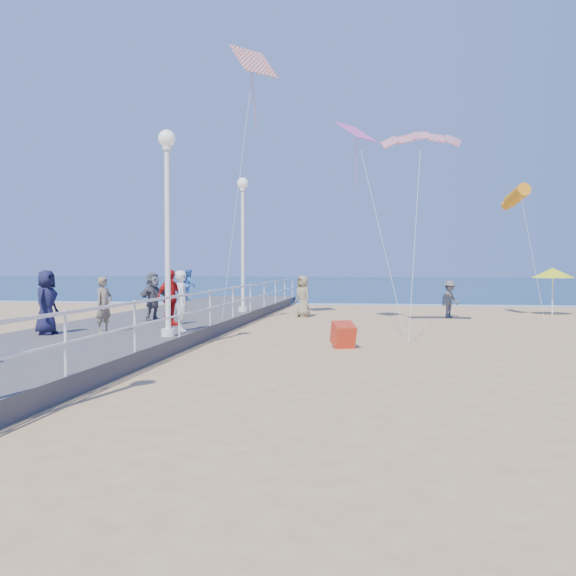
# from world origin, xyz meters

# --- Properties ---
(ground) EXTENTS (160.00, 160.00, 0.00)m
(ground) POSITION_xyz_m (0.00, 0.00, 0.00)
(ground) COLOR tan
(ground) RESTS_ON ground
(ocean) EXTENTS (160.00, 90.00, 0.05)m
(ocean) POSITION_xyz_m (0.00, 65.00, 0.01)
(ocean) COLOR #0C2E4A
(ocean) RESTS_ON ground
(surf_line) EXTENTS (160.00, 1.20, 0.04)m
(surf_line) POSITION_xyz_m (0.00, 20.50, 0.03)
(surf_line) COLOR silver
(surf_line) RESTS_ON ground
(boardwalk) EXTENTS (5.00, 44.00, 0.40)m
(boardwalk) POSITION_xyz_m (-7.50, 0.00, 0.20)
(boardwalk) COLOR #635E5A
(boardwalk) RESTS_ON ground
(railing) EXTENTS (0.05, 42.00, 0.55)m
(railing) POSITION_xyz_m (-5.05, 0.00, 1.25)
(railing) COLOR white
(railing) RESTS_ON boardwalk
(lamp_post_mid) EXTENTS (0.44, 0.44, 5.32)m
(lamp_post_mid) POSITION_xyz_m (-5.35, 0.00, 3.66)
(lamp_post_mid) COLOR white
(lamp_post_mid) RESTS_ON boardwalk
(lamp_post_far) EXTENTS (0.44, 0.44, 5.32)m
(lamp_post_far) POSITION_xyz_m (-5.35, 9.00, 3.66)
(lamp_post_far) COLOR white
(lamp_post_far) RESTS_ON boardwalk
(woman_holding_toddler) EXTENTS (0.60, 0.72, 1.70)m
(woman_holding_toddler) POSITION_xyz_m (-5.40, 1.36, 1.25)
(woman_holding_toddler) COLOR silver
(woman_holding_toddler) RESTS_ON boardwalk
(toddler_held) EXTENTS (0.47, 0.52, 0.89)m
(toddler_held) POSITION_xyz_m (-5.25, 1.51, 1.69)
(toddler_held) COLOR blue
(toddler_held) RESTS_ON boardwalk
(spectator_3) EXTENTS (0.84, 1.08, 1.72)m
(spectator_3) POSITION_xyz_m (-6.28, 2.86, 1.26)
(spectator_3) COLOR red
(spectator_3) RESTS_ON boardwalk
(spectator_4) EXTENTS (0.56, 0.85, 1.72)m
(spectator_4) POSITION_xyz_m (-8.70, -0.05, 1.26)
(spectator_4) COLOR #1A1938
(spectator_4) RESTS_ON boardwalk
(spectator_5) EXTENTS (0.94, 1.56, 1.60)m
(spectator_5) POSITION_xyz_m (-7.50, 4.72, 1.20)
(spectator_5) COLOR #5B5B60
(spectator_5) RESTS_ON boardwalk
(spectator_6) EXTENTS (0.52, 0.64, 1.53)m
(spectator_6) POSITION_xyz_m (-7.34, 0.53, 1.17)
(spectator_6) COLOR #7E6E57
(spectator_6) RESTS_ON boardwalk
(beach_walker_a) EXTENTS (1.14, 1.17, 1.61)m
(beach_walker_a) POSITION_xyz_m (2.99, 12.12, 0.80)
(beach_walker_a) COLOR #58595D
(beach_walker_a) RESTS_ON ground
(beach_walker_c) EXTENTS (1.02, 1.03, 1.80)m
(beach_walker_c) POSITION_xyz_m (-3.27, 11.64, 0.90)
(beach_walker_c) COLOR gray
(beach_walker_c) RESTS_ON ground
(box_kite) EXTENTS (0.78, 0.87, 0.74)m
(box_kite) POSITION_xyz_m (-0.90, 1.37, 0.30)
(box_kite) COLOR red
(box_kite) RESTS_ON ground
(beach_umbrella) EXTENTS (1.90, 1.90, 2.14)m
(beach_umbrella) POSITION_xyz_m (7.68, 14.13, 1.91)
(beach_umbrella) COLOR white
(beach_umbrella) RESTS_ON ground
(kite_parafoil) EXTENTS (2.76, 0.94, 0.65)m
(kite_parafoil) POSITION_xyz_m (1.42, 6.66, 6.70)
(kite_parafoil) COLOR red
(kite_windsock) EXTENTS (1.02, 2.77, 1.10)m
(kite_windsock) POSITION_xyz_m (5.70, 12.06, 5.17)
(kite_windsock) COLOR orange
(kite_diamond_pink) EXTENTS (1.56, 1.62, 0.71)m
(kite_diamond_pink) POSITION_xyz_m (-0.83, 7.87, 7.14)
(kite_diamond_pink) COLOR #E253B0
(kite_diamond_redwhite) EXTENTS (1.82, 1.88, 1.21)m
(kite_diamond_redwhite) POSITION_xyz_m (-4.74, 8.25, 10.00)
(kite_diamond_redwhite) COLOR red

